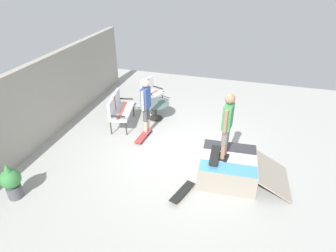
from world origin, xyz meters
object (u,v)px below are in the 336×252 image
(person_watching, at_px, (146,103))
(skateboard_on_ramp, at_px, (215,155))
(skateboard_spare, at_px, (182,192))
(person_skater, at_px, (227,123))
(patio_chair_near_house, at_px, (150,90))
(potted_plant, at_px, (11,181))
(skate_ramp, at_px, (229,167))
(patio_bench, at_px, (118,108))
(patio_table, at_px, (156,108))
(skateboard_by_bench, at_px, (143,136))

(person_watching, relative_size, skateboard_on_ramp, 2.17)
(skateboard_spare, distance_m, skateboard_on_ramp, 1.13)
(person_skater, bearing_deg, patio_chair_near_house, 42.11)
(potted_plant, bearing_deg, person_skater, -66.11)
(patio_chair_near_house, distance_m, skateboard_spare, 4.70)
(patio_chair_near_house, height_order, person_watching, person_watching)
(person_watching, height_order, skateboard_on_ramp, person_watching)
(skate_ramp, height_order, patio_bench, patio_bench)
(potted_plant, bearing_deg, skate_ramp, -66.04)
(patio_table, xyz_separation_m, potted_plant, (-4.33, 1.87, 0.06))
(patio_bench, relative_size, patio_chair_near_house, 1.31)
(skateboard_spare, relative_size, potted_plant, 0.89)
(potted_plant, bearing_deg, skateboard_by_bench, -32.04)
(person_watching, relative_size, potted_plant, 1.91)
(skate_ramp, distance_m, person_skater, 1.26)
(person_watching, relative_size, skateboard_spare, 2.14)
(patio_bench, height_order, person_watching, person_watching)
(skate_ramp, bearing_deg, patio_chair_near_house, 44.42)
(skate_ramp, relative_size, patio_table, 2.41)
(skate_ramp, height_order, person_skater, person_skater)
(patio_table, xyz_separation_m, person_skater, (-2.41, -2.46, 1.14))
(person_watching, height_order, person_skater, person_skater)
(person_watching, bearing_deg, person_skater, -120.89)
(patio_table, bearing_deg, skateboard_on_ramp, -137.47)
(patio_table, distance_m, potted_plant, 4.72)
(patio_chair_near_house, bearing_deg, potted_plant, 165.23)
(patio_table, bearing_deg, patio_bench, 125.99)
(patio_chair_near_house, relative_size, patio_table, 1.13)
(skateboard_on_ramp, bearing_deg, patio_table, 42.53)
(person_watching, height_order, skateboard_by_bench, person_watching)
(patio_table, bearing_deg, person_watching, -177.71)
(skateboard_by_bench, bearing_deg, skateboard_spare, -139.33)
(patio_chair_near_house, distance_m, person_watching, 1.95)
(patio_chair_near_house, distance_m, patio_table, 1.03)
(person_skater, height_order, potted_plant, person_skater)
(person_watching, relative_size, skateboard_by_bench, 2.16)
(patio_chair_near_house, bearing_deg, patio_bench, 163.14)
(patio_bench, bearing_deg, potted_plant, 166.16)
(skateboard_spare, bearing_deg, person_skater, -42.51)
(patio_table, relative_size, person_skater, 0.55)
(person_watching, distance_m, person_skater, 2.87)
(patio_chair_near_house, bearing_deg, person_watching, -163.57)
(skate_ramp, height_order, person_watching, person_watching)
(patio_bench, relative_size, person_watching, 0.76)
(potted_plant, bearing_deg, patio_bench, -13.84)
(person_watching, distance_m, skateboard_on_ramp, 2.73)
(skate_ramp, bearing_deg, person_skater, 115.81)
(person_skater, bearing_deg, potted_plant, 113.89)
(patio_table, bearing_deg, person_skater, -134.32)
(patio_bench, relative_size, skateboard_spare, 1.62)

